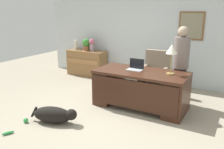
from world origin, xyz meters
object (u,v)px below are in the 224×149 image
at_px(dog_toy_ball, 26,120).
at_px(desk, 140,88).
at_px(dog_lying, 54,115).
at_px(desk_lamp, 172,51).
at_px(credenza, 87,63).
at_px(person_standing, 181,65).
at_px(potted_plant, 86,44).
at_px(laptop, 136,67).
at_px(armchair, 155,75).
at_px(vase_empty, 76,45).
at_px(dog_toy_bone, 8,133).
at_px(vase_with_flowers, 92,44).

bearing_deg(dog_toy_ball, desk, 47.43).
height_order(dog_lying, desk_lamp, desk_lamp).
relative_size(credenza, person_standing, 0.72).
distance_m(potted_plant, dog_toy_ball, 3.48).
bearing_deg(dog_lying, laptop, 58.83).
xyz_separation_m(credenza, dog_toy_ball, (0.89, -3.23, -0.34)).
height_order(armchair, vase_empty, vase_empty).
height_order(laptop, dog_toy_ball, laptop).
bearing_deg(credenza, dog_toy_ball, -74.55).
bearing_deg(desk, dog_toy_ball, -132.57).
bearing_deg(dog_toy_bone, dog_toy_ball, 99.89).
bearing_deg(vase_with_flowers, desk_lamp, -27.48).
distance_m(desk, armchair, 0.95).
distance_m(laptop, dog_toy_bone, 2.69).
bearing_deg(vase_empty, desk, -28.71).
xyz_separation_m(dog_lying, desk_lamp, (1.66, 1.51, 1.08)).
relative_size(potted_plant, dog_toy_bone, 1.84).
distance_m(desk, credenza, 2.88).
bearing_deg(vase_empty, dog_toy_ball, -68.02).
bearing_deg(laptop, dog_lying, -121.17).
height_order(desk, laptop, laptop).
relative_size(person_standing, dog_toy_ball, 19.18).
bearing_deg(vase_empty, laptop, -28.43).
distance_m(person_standing, vase_empty, 3.62).
distance_m(laptop, desk_lamp, 0.84).
bearing_deg(potted_plant, armchair, -14.05).
xyz_separation_m(desk_lamp, dog_toy_ball, (-2.12, -1.77, -1.19)).
relative_size(desk, dog_lying, 2.14).
bearing_deg(person_standing, vase_with_flowers, 161.90).
relative_size(laptop, vase_with_flowers, 0.87).
bearing_deg(laptop, vase_empty, 151.57).
distance_m(credenza, dog_lying, 3.27).
relative_size(vase_with_flowers, potted_plant, 1.02).
distance_m(vase_with_flowers, dog_toy_bone, 3.87).
height_order(desk_lamp, dog_toy_ball, desk_lamp).
xyz_separation_m(laptop, dog_toy_bone, (-1.30, -2.22, -0.81)).
xyz_separation_m(desk, laptop, (-0.16, 0.10, 0.41)).
height_order(desk_lamp, vase_empty, desk_lamp).
distance_m(laptop, potted_plant, 2.70).
xyz_separation_m(credenza, armchair, (2.41, -0.60, 0.09)).
relative_size(armchair, dog_toy_ball, 12.05).
height_order(desk, credenza, desk).
bearing_deg(potted_plant, laptop, -32.56).
xyz_separation_m(laptop, vase_with_flowers, (-2.07, 1.45, 0.15)).
height_order(dog_lying, potted_plant, potted_plant).
xyz_separation_m(vase_empty, dog_toy_bone, (1.38, -3.67, -0.89)).
bearing_deg(armchair, credenza, 165.96).
bearing_deg(vase_empty, dog_toy_bone, -69.39).
xyz_separation_m(dog_lying, laptop, (0.92, 1.52, 0.68)).
distance_m(armchair, vase_empty, 2.92).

